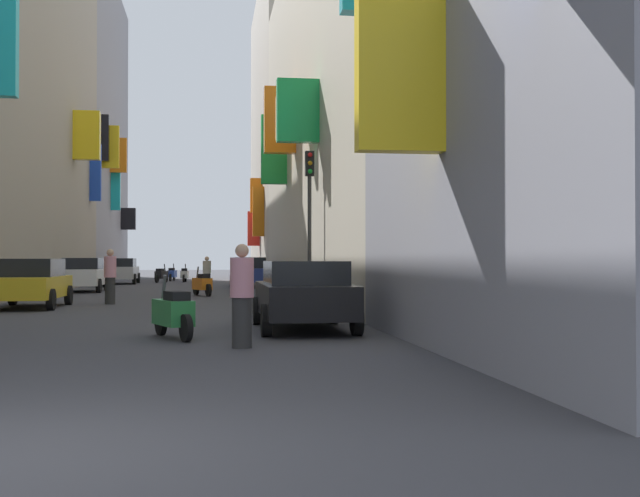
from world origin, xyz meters
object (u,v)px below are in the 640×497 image
Objects in this scene: scooter_green at (173,313)px; pedestrian_crossing at (110,277)px; scooter_silver at (105,278)px; pedestrian_near_left at (207,273)px; parked_car_blue at (249,272)px; parked_car_white at (83,274)px; scooter_orange at (202,284)px; scooter_blue at (172,274)px; scooter_white at (185,275)px; pedestrian_near_right at (242,296)px; parked_car_silver at (120,270)px; parked_car_yellow at (31,282)px; scooter_black at (161,275)px; parked_car_black at (303,293)px; traffic_light_near_corner at (310,202)px.

pedestrian_crossing reaches higher than scooter_green.
pedestrian_near_left is (5.13, -3.97, 0.30)m from scooter_silver.
parked_car_blue is 8.68m from parked_car_white.
scooter_blue is at bearing 95.71° from scooter_orange.
scooter_green is at bearing -87.32° from scooter_blue.
parked_car_white is 6.98m from scooter_orange.
pedestrian_near_right is at bearing -86.82° from scooter_white.
parked_car_silver is at bearing 88.71° from scooter_silver.
parked_car_yellow is 2.39× the size of pedestrian_crossing.
scooter_green is at bearing -77.23° from parked_car_white.
parked_car_silver is 11.28m from parked_car_white.
scooter_black is at bearing 84.76° from parked_car_yellow.
parked_car_black reaches higher than scooter_silver.
parked_car_black is 2.31× the size of scooter_green.
parked_car_silver is 2.21× the size of scooter_orange.
scooter_green is 11.51m from pedestrian_crossing.
pedestrian_near_right is 11.64m from traffic_light_near_corner.
parked_car_white is 2.56× the size of pedestrian_near_left.
traffic_light_near_corner is (8.13, -23.03, 2.39)m from parked_car_silver.
traffic_light_near_corner reaches higher than scooter_black.
pedestrian_near_left is at bearing 75.66° from pedestrian_crossing.
parked_car_black is 3.35m from pedestrian_near_right.
pedestrian_near_right is (1.16, -1.64, 0.37)m from scooter_green.
parked_car_black is 2.70× the size of pedestrian_near_left.
scooter_green is 22.87m from pedestrian_near_left.
scooter_silver is 19.41m from traffic_light_near_corner.
scooter_orange is at bearing -42.13° from parked_car_white.
pedestrian_near_right is (-1.47, -27.35, 0.04)m from parked_car_blue.
scooter_blue is at bearing 94.24° from pedestrian_near_right.
scooter_green is at bearing -88.55° from scooter_white.
pedestrian_near_right is at bearing -54.88° from scooter_green.
parked_car_blue is 2.48× the size of scooter_blue.
scooter_orange is 6.32m from pedestrian_near_left.
pedestrian_near_right is at bearing -80.61° from parked_car_silver.
traffic_light_near_corner is at bearing -76.81° from pedestrian_near_left.
pedestrian_crossing is 11.99m from pedestrian_near_left.
parked_car_black is at bearing -49.86° from parked_car_yellow.
parked_car_white is (-7.32, 19.81, 0.04)m from parked_car_black.
parked_car_silver is 21.37m from pedestrian_crossing.
scooter_white is (1.37, 0.90, 0.00)m from scooter_black.
scooter_white is at bearing 93.18° from pedestrian_near_right.
scooter_white is 26.41m from traffic_light_near_corner.
parked_car_blue reaches higher than scooter_silver.
parked_car_blue reaches higher than scooter_white.
pedestrian_crossing reaches higher than scooter_orange.
pedestrian_near_right reaches higher than scooter_white.
traffic_light_near_corner is at bearing 77.39° from pedestrian_near_right.
pedestrian_near_left reaches higher than parked_car_yellow.
parked_car_white is (-0.28, 11.47, 0.02)m from parked_car_yellow.
scooter_white is 18.84m from scooter_orange.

